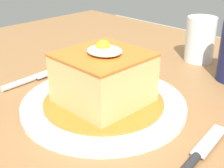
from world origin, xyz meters
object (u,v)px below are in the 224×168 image
Objects in this scene: fork at (27,80)px; drinking_glass at (200,42)px; knife at (192,161)px; main_plate at (104,104)px.

drinking_glass is at bearing 64.17° from fork.
fork is at bearing -178.30° from knife.
drinking_glass is at bearing 120.36° from knife.
main_plate is 1.99× the size of fork.
drinking_glass reaches higher than fork.
fork is at bearing -115.83° from drinking_glass.
fork is (-0.19, -0.04, -0.00)m from main_plate.
drinking_glass reaches higher than knife.
fork is 1.35× the size of drinking_glass.
knife is (0.19, -0.02, -0.00)m from main_plate.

